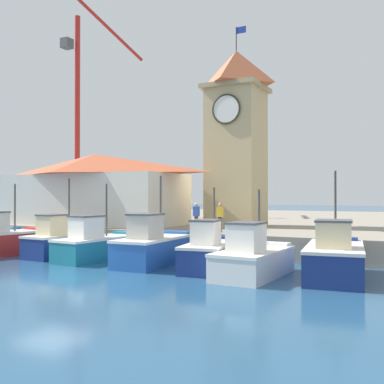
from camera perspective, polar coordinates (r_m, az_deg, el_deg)
The scene contains 14 objects.
ground_plane at distance 19.01m, azimuth -17.34°, elevation -10.36°, with size 300.00×300.00×0.00m, color navy.
quay_wharf at distance 43.70m, azimuth 9.76°, elevation -3.97°, with size 120.00×40.00×1.25m, color gray.
fishing_boat_left_outer at distance 27.21m, azimuth -22.67°, elevation -5.61°, with size 2.66×4.64×3.95m.
fishing_boat_left_inner at distance 25.39m, azimuth -16.28°, elevation -6.09°, with size 1.94×4.31×4.24m.
fishing_boat_mid_left at distance 23.62m, azimuth -11.95°, elevation -6.56°, with size 2.28×5.01×3.91m.
fishing_boat_center at distance 21.62m, azimuth -4.90°, elevation -6.95°, with size 2.24×5.11×4.26m.
fishing_boat_mid_right at distance 20.13m, azimuth 2.34°, elevation -7.63°, with size 2.51×4.83×3.66m.
fishing_boat_right_inner at distance 18.47m, azimuth 7.76°, elevation -8.35°, with size 2.24×4.69×3.53m.
fishing_boat_right_outer at distance 18.75m, azimuth 17.67°, elevation -7.96°, with size 2.81×5.37×4.30m.
clock_tower at distance 30.66m, azimuth 5.64°, elevation 7.43°, with size 3.84×3.84×13.44m.
warehouse_left at distance 32.86m, azimuth -12.32°, elevation 0.45°, with size 13.19×6.03×5.00m.
port_crane_near at distance 49.23m, azimuth -14.05°, elevation 7.28°, with size 4.13×9.54×23.02m.
dock_worker_near_tower at distance 24.97m, azimuth 3.57°, elevation -3.18°, with size 0.34×0.22×1.62m.
dock_worker_along_quay at distance 25.80m, azimuth 0.55°, elevation -3.09°, with size 0.34×0.22×1.62m.
Camera 1 is at (13.15, -13.33, 3.25)m, focal length 42.00 mm.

